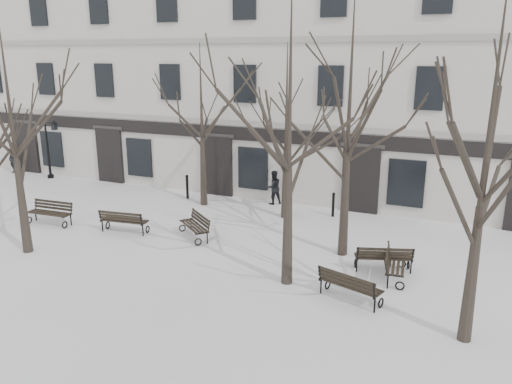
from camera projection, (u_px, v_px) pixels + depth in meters
The scene contains 19 objects.
ground at pixel (199, 266), 16.28m from camera, with size 100.00×100.00×0.00m, color white.
building at pixel (319, 78), 26.26m from camera, with size 40.40×10.20×11.40m.
tree_1 at pixel (10, 113), 16.23m from camera, with size 5.41×5.41×7.73m.
tree_2 at pixel (290, 105), 13.70m from camera, with size 5.98×5.98×8.54m.
tree_3 at pixel (489, 135), 10.77m from camera, with size 5.61×5.61×8.01m.
tree_4 at pixel (201, 106), 21.83m from camera, with size 5.03×5.03×7.18m.
tree_5 at pixel (287, 111), 20.03m from camera, with size 5.02×5.02×7.18m.
tree_6 at pixel (350, 97), 15.85m from camera, with size 6.03×6.03×8.61m.
bench_0 at pixel (50, 212), 20.24m from camera, with size 1.92×0.81×0.95m.
bench_1 at pixel (123, 220), 19.22m from camera, with size 1.91×0.91×0.93m.
bench_2 at pixel (349, 285), 13.86m from camera, with size 1.90×1.16×0.91m.
bench_3 at pixel (196, 225), 18.76m from camera, with size 1.76×1.59×0.90m.
bench_4 at pixel (384, 257), 15.78m from camera, with size 1.87×1.18×0.90m.
bench_5 at pixel (394, 263), 15.35m from camera, with size 0.82×1.81×0.89m.
lamp_post at pixel (50, 145), 27.41m from camera, with size 1.02×0.38×3.26m.
bollard_a at pixel (187, 186), 23.82m from camera, with size 0.15×0.15×1.18m.
bollard_b at pixel (333, 204), 21.16m from camera, with size 0.14×0.14×1.07m.
pedestrian_a at pixel (15, 173), 29.09m from camera, with size 0.63×0.41×1.72m, color black.
pedestrian_b at pixel (273, 204), 23.13m from camera, with size 0.77×0.60×1.58m, color black.
Camera 1 is at (7.71, -13.05, 6.67)m, focal length 35.00 mm.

